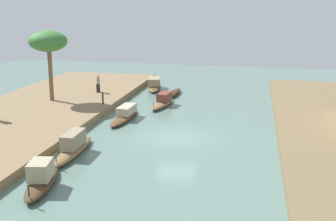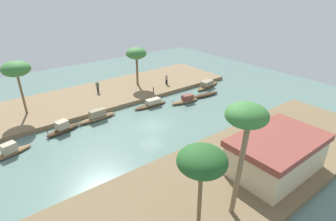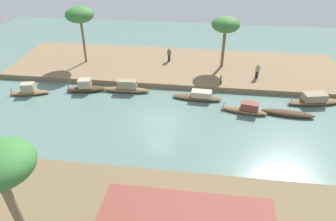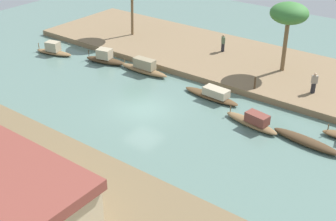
# 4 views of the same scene
# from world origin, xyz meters

# --- Properties ---
(river_water) EXTENTS (61.69, 61.69, 0.00)m
(river_water) POSITION_xyz_m (0.00, 0.00, 0.00)
(river_water) COLOR slate
(river_water) RESTS_ON ground
(riverbank_left) EXTENTS (38.27, 10.70, 0.52)m
(riverbank_left) POSITION_xyz_m (0.00, -11.71, 0.26)
(riverbank_left) COLOR #846B4C
(riverbank_left) RESTS_ON ground
(riverbank_right) EXTENTS (38.27, 10.70, 0.52)m
(riverbank_right) POSITION_xyz_m (0.00, 11.71, 0.26)
(riverbank_right) COLOR brown
(riverbank_right) RESTS_ON ground
(sampan_downstream_large) EXTENTS (4.89, 1.33, 0.97)m
(sampan_downstream_large) POSITION_xyz_m (-3.16, -4.52, 0.36)
(sampan_downstream_large) COLOR brown
(sampan_downstream_large) RESTS_ON river_water
(sampan_with_tall_canopy) EXTENTS (4.89, 1.16, 1.30)m
(sampan_with_tall_canopy) POSITION_xyz_m (4.22, -5.17, 0.47)
(sampan_with_tall_canopy) COLOR brown
(sampan_with_tall_canopy) RESTS_ON river_water
(sampan_with_red_awning) EXTENTS (4.29, 1.62, 1.09)m
(sampan_with_red_awning) POSITION_xyz_m (-7.55, -2.64, 0.40)
(sampan_with_red_awning) COLOR brown
(sampan_with_red_awning) RESTS_ON river_water
(sampan_near_left_bank) EXTENTS (5.53, 2.34, 1.14)m
(sampan_near_left_bank) POSITION_xyz_m (-14.23, -5.13, 0.43)
(sampan_near_left_bank) COLOR brown
(sampan_near_left_bank) RESTS_ON river_water
(sampan_midstream) EXTENTS (4.09, 1.92, 1.33)m
(sampan_midstream) POSITION_xyz_m (8.45, -4.75, 0.46)
(sampan_midstream) COLOR #47331E
(sampan_midstream) RESTS_ON river_water
(sampan_upstream_small) EXTENTS (4.02, 1.86, 1.24)m
(sampan_upstream_small) POSITION_xyz_m (13.88, -3.37, 0.44)
(sampan_upstream_small) COLOR brown
(sampan_upstream_small) RESTS_ON river_water
(sampan_foreground) EXTENTS (4.75, 1.48, 0.46)m
(sampan_foreground) POSITION_xyz_m (-11.31, -2.68, 0.23)
(sampan_foreground) COLOR #47331E
(sampan_foreground) RESTS_ON river_water
(person_on_near_bank) EXTENTS (0.50, 0.48, 1.62)m
(person_on_near_bank) POSITION_xyz_m (-9.19, -9.12, 1.26)
(person_on_near_bank) COLOR #232328
(person_on_near_bank) RESTS_ON riverbank_left
(person_by_mooring) EXTENTS (0.49, 0.48, 1.64)m
(person_by_mooring) POSITION_xyz_m (0.77, -12.51, 1.31)
(person_by_mooring) COLOR #232328
(person_by_mooring) RESTS_ON riverbank_left
(mooring_post) EXTENTS (0.14, 0.14, 0.97)m
(mooring_post) POSITION_xyz_m (-5.31, -7.13, 1.01)
(mooring_post) COLOR #4C3823
(mooring_post) RESTS_ON riverbank_left
(palm_tree_left_near) EXTENTS (3.08, 3.08, 5.77)m
(palm_tree_left_near) POSITION_xyz_m (-5.51, -11.72, 5.36)
(palm_tree_left_near) COLOR brown
(palm_tree_left_near) RESTS_ON riverbank_left
(palm_tree_left_far) EXTENTS (3.17, 3.17, 6.43)m
(palm_tree_left_far) POSITION_xyz_m (10.69, -11.19, 6.02)
(palm_tree_left_far) COLOR brown
(palm_tree_left_far) RESTS_ON riverbank_left
(palm_tree_right_tall) EXTENTS (2.51, 2.51, 8.15)m
(palm_tree_right_tall) POSITION_xyz_m (3.22, 14.63, 7.64)
(palm_tree_right_tall) COLOR #7F6647
(palm_tree_right_tall) RESTS_ON riverbank_right
(palm_tree_right_short) EXTENTS (2.93, 2.93, 6.06)m
(palm_tree_right_short) POSITION_xyz_m (6.04, 14.08, 5.71)
(palm_tree_right_short) COLOR brown
(palm_tree_right_short) RESTS_ON riverbank_right
(riverside_building) EXTENTS (8.07, 5.12, 3.16)m
(riverside_building) POSITION_xyz_m (-3.20, 13.55, 2.13)
(riverside_building) COLOR beige
(riverside_building) RESTS_ON riverbank_right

